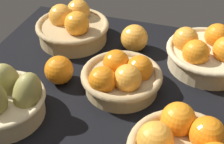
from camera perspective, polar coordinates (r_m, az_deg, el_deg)
name	(u,v)px	position (r cm, az deg, el deg)	size (l,w,h in cm)	color
market_tray	(117,89)	(89.43, 0.86, -2.94)	(84.00, 72.00, 3.00)	black
basket_near_left	(208,53)	(96.57, 16.46, 3.27)	(24.46, 24.46, 11.22)	#D3BC8C
basket_far_right_pears	(5,101)	(80.74, -18.27, -4.78)	(21.50, 20.69, 13.70)	#D3BC8C
basket_center	(122,77)	(84.21, 1.69, -0.88)	(21.35, 21.35, 10.19)	tan
basket_near_right	(73,27)	(105.73, -6.93, 7.89)	(23.34, 23.34, 11.86)	tan
loose_orange_front_gap	(135,38)	(100.08, 4.01, 5.94)	(8.36, 8.36, 8.36)	#F49E33
loose_orange_back_gap	(59,70)	(88.22, -9.28, 0.34)	(7.83, 7.83, 7.83)	orange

